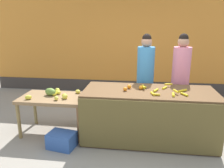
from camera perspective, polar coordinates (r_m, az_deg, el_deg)
ground_plane at (r=4.18m, az=3.54°, el=-13.38°), size 24.00×24.00×0.00m
market_wall_back at (r=6.42m, az=5.54°, el=11.66°), size 8.44×0.23×3.24m
fruit_stall_counter at (r=3.96m, az=9.39°, el=-7.97°), size 2.26×0.95×0.90m
side_table_wooden at (r=4.21m, az=-14.89°, el=-4.25°), size 1.19×0.71×0.72m
banana_bunch_pile at (r=3.78m, az=13.36°, el=-1.63°), size 0.81×0.62×0.07m
orange_pile at (r=3.82m, az=5.14°, el=-0.95°), size 0.34×0.23×0.07m
mango_papaya_pile at (r=4.19m, az=-14.78°, el=-2.29°), size 0.91×0.60×0.14m
vendor_woman_blue_shirt at (r=4.50m, az=8.59°, el=1.22°), size 0.34×0.34×1.82m
vendor_woman_pink_shirt at (r=4.53m, az=17.25°, el=0.87°), size 0.34×0.34×1.83m
produce_crate at (r=3.88m, az=-12.89°, el=-14.01°), size 0.49×0.39×0.26m
produce_sack at (r=4.76m, az=-1.77°, el=-6.46°), size 0.35×0.40×0.47m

